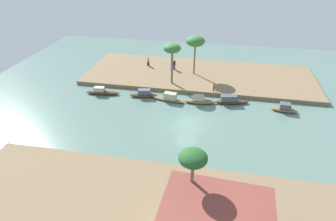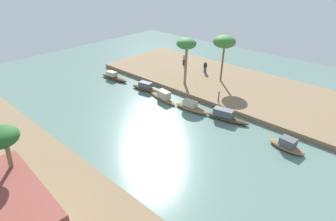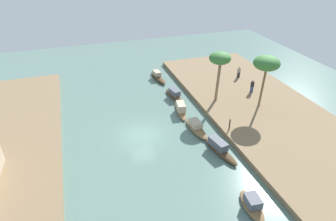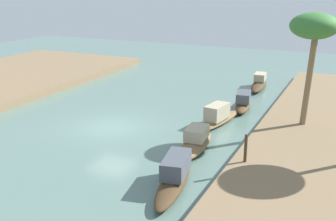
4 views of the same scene
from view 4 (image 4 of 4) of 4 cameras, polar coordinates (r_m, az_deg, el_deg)
name	(u,v)px [view 4 (image 4 of 4)]	position (r m, az deg, el deg)	size (l,w,h in m)	color
river_water	(112,127)	(24.48, -7.74, -2.30)	(65.62, 65.62, 0.00)	slate
sampan_midstream	(218,117)	(24.84, 6.88, -0.85)	(4.88, 1.71, 1.25)	brown
sampan_open_hull	(174,176)	(17.32, 0.88, -8.95)	(4.78, 1.84, 1.23)	#47331E
sampan_upstream_small	(243,102)	(28.16, 10.28, 1.14)	(4.07, 1.60, 1.15)	brown
sampan_downstream_large	(259,83)	(34.03, 12.39, 3.69)	(4.97, 1.42, 1.11)	#47331E
sampan_foreground	(196,142)	(21.08, 3.81, -4.29)	(4.31, 1.50, 1.12)	brown
mooring_post	(246,148)	(18.48, 10.59, -5.10)	(0.14, 0.14, 1.28)	#4C3823
palm_tree_left_far	(314,29)	(23.25, 19.38, 10.48)	(2.52, 2.52, 6.09)	#7F6647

